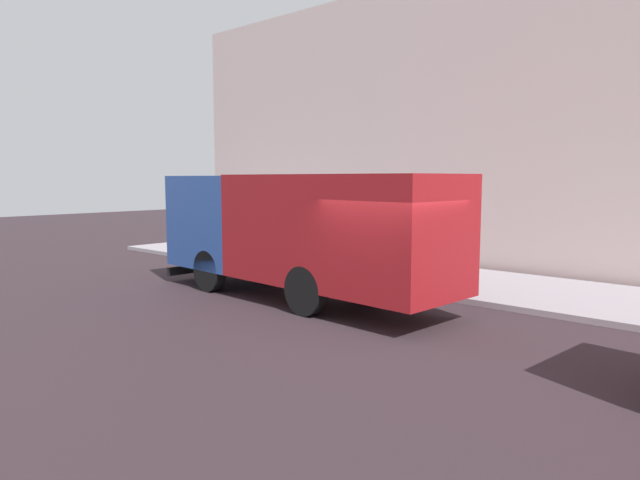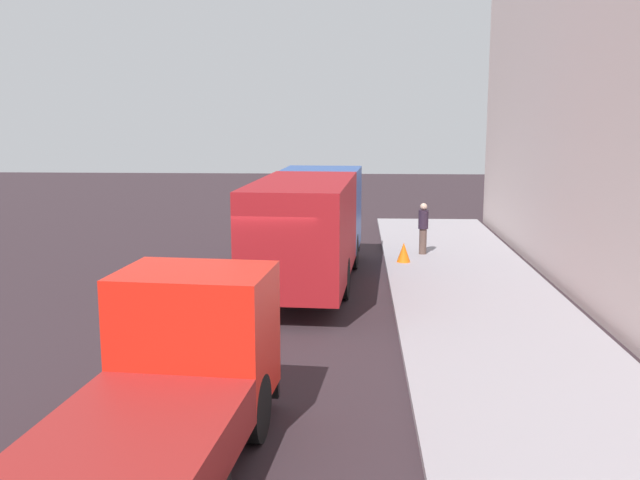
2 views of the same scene
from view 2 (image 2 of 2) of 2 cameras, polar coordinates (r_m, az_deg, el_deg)
name	(u,v)px [view 2 (image 2 of 2)]	position (r m, az deg, el deg)	size (l,w,h in m)	color
ground	(265,317)	(16.75, -4.37, -6.11)	(80.00, 80.00, 0.00)	#2F2227
sidewalk	(490,317)	(16.88, 13.35, -5.99)	(4.30, 30.00, 0.14)	gray
building_facade	(623,111)	(16.94, 22.96, 9.41)	(0.50, 30.00, 9.39)	#C5AEAB
large_utility_truck	(310,223)	(19.33, -0.81, 1.36)	(2.82, 8.61, 3.01)	#274A97
small_flatbed_truck	(171,382)	(9.91, -11.73, -11.00)	(2.64, 5.57, 2.41)	red
pedestrian_walking	(423,227)	(23.42, 8.20, 1.04)	(0.39, 0.39, 1.66)	brown
traffic_cone_orange	(404,252)	(22.18, 6.67, -0.97)	(0.42, 0.42, 0.60)	orange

